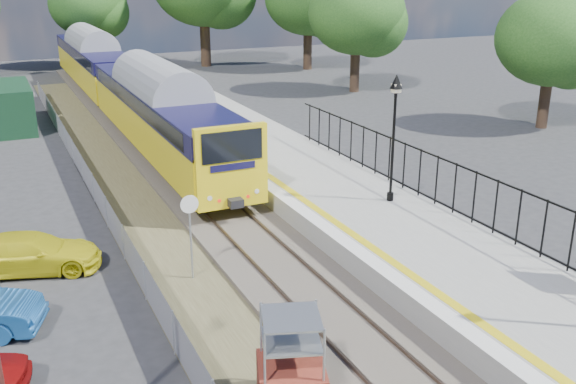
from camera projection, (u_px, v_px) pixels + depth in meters
ground at (345, 335)px, 16.48m from camera, size 120.00×120.00×0.00m
track_bed at (208, 212)px, 24.54m from camera, size 5.90×80.00×0.29m
platform at (337, 199)px, 24.86m from camera, size 5.00×70.00×0.90m
platform_edge at (289, 196)px, 23.89m from camera, size 0.90×70.00×0.01m
victorian_lamp_north at (395, 109)px, 22.33m from camera, size 0.44×0.44×4.60m
palisade_fence at (490, 203)px, 20.41m from camera, size 0.12×26.00×2.00m
wire_fence at (97, 195)px, 24.88m from camera, size 0.06×52.00×1.20m
tree_line at (99, 0)px, 50.82m from camera, size 56.80×43.80×11.88m
train at (119, 80)px, 40.18m from camera, size 2.82×40.83×3.51m
brick_plinth at (291, 365)px, 13.37m from camera, size 1.78×1.78×2.26m
speed_sign at (190, 223)px, 18.78m from camera, size 0.55×0.10×2.73m
car_yellow at (31, 253)px, 19.78m from camera, size 4.49×2.80×1.21m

